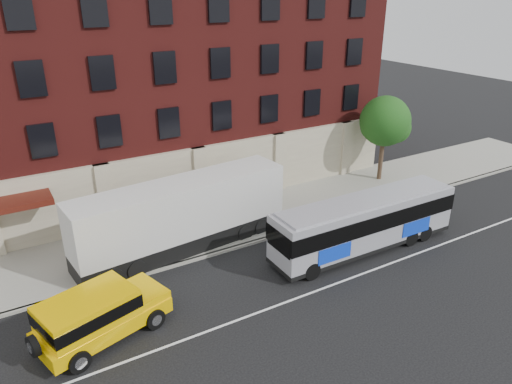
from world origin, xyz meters
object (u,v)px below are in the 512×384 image
sign_pole (84,264)px  yellow_suv (97,314)px  street_tree (385,123)px  shipping_container (182,217)px  city_bus (365,221)px

sign_pole → yellow_suv: 3.82m
street_tree → shipping_container: bearing=-172.9°
yellow_suv → shipping_container: size_ratio=0.48×
shipping_container → city_bus: bearing=-30.2°
street_tree → city_bus: bearing=-138.7°
sign_pole → shipping_container: size_ratio=0.21×
sign_pole → street_tree: (22.04, 3.34, 2.96)m
yellow_suv → city_bus: bearing=0.4°
city_bus → yellow_suv: 14.38m
sign_pole → city_bus: 14.50m
sign_pole → street_tree: size_ratio=0.40×
street_tree → city_bus: 11.02m
city_bus → shipping_container: size_ratio=0.92×
sign_pole → yellow_suv: sign_pole is taller
sign_pole → city_bus: bearing=-14.8°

